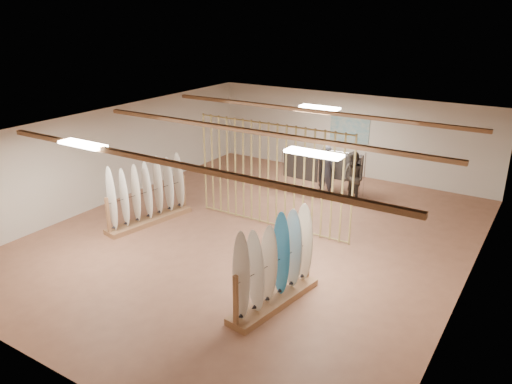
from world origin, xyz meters
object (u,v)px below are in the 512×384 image
Objects in this scene: rack_right at (275,276)px; clothing_rack_b at (342,166)px; rack_left at (148,202)px; clothing_rack_a at (303,166)px; shopper_a at (326,167)px; shopper_b at (353,175)px.

rack_right reaches higher than clothing_rack_b.
clothing_rack_a is at bearing 70.79° from rack_left.
shopper_a is (-1.71, 6.06, 0.28)m from rack_right.
rack_left is 5.45m from shopper_a.
shopper_a reaches higher than clothing_rack_a.
clothing_rack_b is 0.76m from shopper_b.
rack_left is 5.92m from shopper_b.
clothing_rack_b is 0.79× the size of shopper_b.
shopper_b is (-0.78, 5.90, 0.25)m from rack_right.
shopper_b reaches higher than clothing_rack_b.
clothing_rack_b is at bearing 164.17° from shopper_b.
rack_right reaches higher than clothing_rack_a.
rack_right reaches higher than rack_left.
clothing_rack_b is at bearing 64.34° from rack_left.
clothing_rack_a is at bearing 13.38° from shopper_a.
rack_left is 1.10× the size of rack_right.
shopper_b is at bearing 57.00° from rack_left.
rack_right is 6.37m from clothing_rack_a.
clothing_rack_b reaches higher than clothing_rack_a.
rack_right is 1.28× the size of shopper_a.
shopper_a is (3.15, 4.43, 0.31)m from rack_left.
shopper_b reaches higher than clothing_rack_a.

